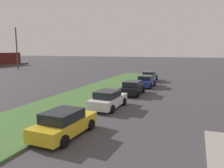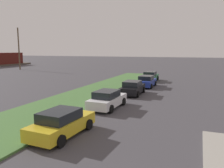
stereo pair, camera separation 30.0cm
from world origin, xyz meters
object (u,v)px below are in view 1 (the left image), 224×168
(parked_car_green, at_px, (149,76))
(distant_utility_pole, at_px, (17,49))
(parked_car_white, at_px, (108,99))
(parked_car_black, at_px, (133,88))
(parked_car_blue, at_px, (146,81))
(parked_car_yellow, at_px, (64,123))

(parked_car_green, xyz_separation_m, distant_utility_pole, (8.71, 33.86, 4.28))
(parked_car_white, bearing_deg, parked_car_black, -1.12)
(parked_car_black, distance_m, distant_utility_pole, 39.87)
(parked_car_black, relative_size, parked_car_blue, 1.01)
(parked_car_black, height_order, parked_car_green, same)
(parked_car_white, height_order, parked_car_black, same)
(parked_car_yellow, bearing_deg, parked_car_black, 1.19)
(parked_car_blue, distance_m, distant_utility_pole, 37.63)
(parked_car_white, distance_m, parked_car_blue, 11.80)
(parked_car_white, xyz_separation_m, parked_car_blue, (11.79, -0.57, 0.00))
(parked_car_yellow, distance_m, parked_car_blue, 18.29)
(parked_car_white, relative_size, parked_car_black, 1.01)
(parked_car_black, bearing_deg, parked_car_yellow, 177.26)
(parked_car_white, xyz_separation_m, parked_car_black, (6.24, -0.33, 0.00))
(parked_car_black, xyz_separation_m, parked_car_green, (11.15, 0.44, 0.00))
(parked_car_blue, xyz_separation_m, parked_car_green, (5.60, 0.68, 0.00))
(parked_car_yellow, relative_size, parked_car_green, 1.02)
(parked_car_blue, xyz_separation_m, distant_utility_pole, (14.31, 34.54, 4.28))
(parked_car_yellow, distance_m, parked_car_white, 6.50)
(parked_car_green, bearing_deg, parked_car_yellow, -179.52)
(parked_car_black, bearing_deg, parked_car_green, 1.12)
(parked_car_yellow, relative_size, parked_car_blue, 1.02)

